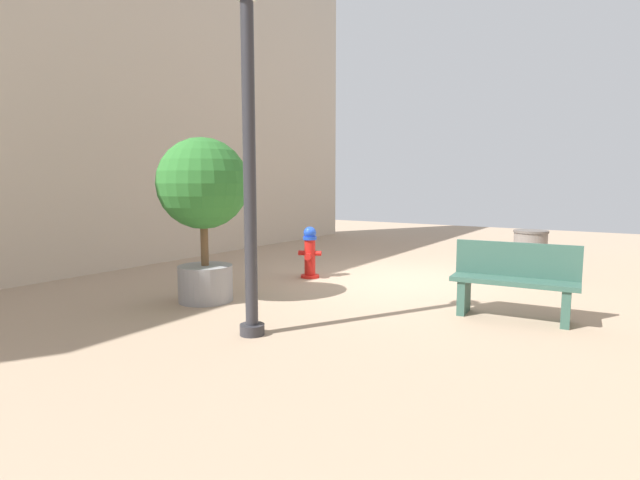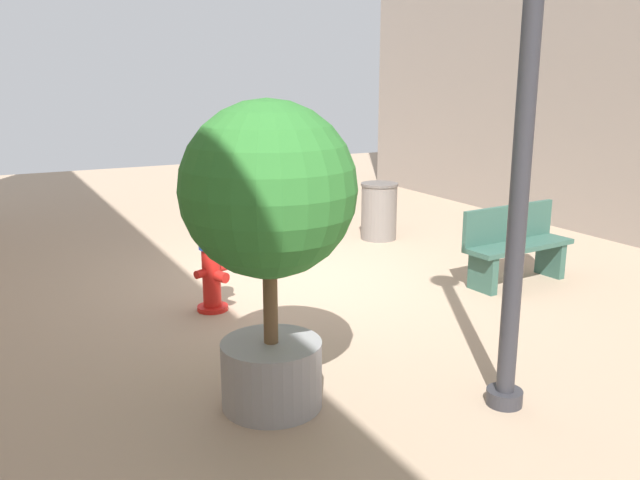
% 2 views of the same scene
% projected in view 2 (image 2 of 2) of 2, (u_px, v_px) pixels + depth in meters
% --- Properties ---
extents(ground_plane, '(23.40, 23.40, 0.00)m').
position_uv_depth(ground_plane, '(308.00, 278.00, 8.35)').
color(ground_plane, tan).
extents(fire_hydrant, '(0.42, 0.40, 0.93)m').
position_uv_depth(fire_hydrant, '(211.00, 269.00, 7.10)').
color(fire_hydrant, red).
rests_on(fire_hydrant, ground_plane).
extents(bench_near, '(1.53, 0.56, 0.95)m').
position_uv_depth(bench_near, '(515.00, 244.00, 8.09)').
color(bench_near, '#33594C').
rests_on(bench_near, ground_plane).
extents(planter_tree, '(1.29, 1.29, 2.35)m').
position_uv_depth(planter_tree, '(269.00, 215.00, 4.77)').
color(planter_tree, gray).
rests_on(planter_tree, ground_plane).
extents(street_lamp, '(0.36, 0.36, 3.93)m').
position_uv_depth(street_lamp, '(528.00, 84.00, 4.55)').
color(street_lamp, '#2D2D33').
rests_on(street_lamp, ground_plane).
extents(trash_bin, '(0.58, 0.58, 0.89)m').
position_uv_depth(trash_bin, '(379.00, 211.00, 10.28)').
color(trash_bin, slate).
rests_on(trash_bin, ground_plane).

